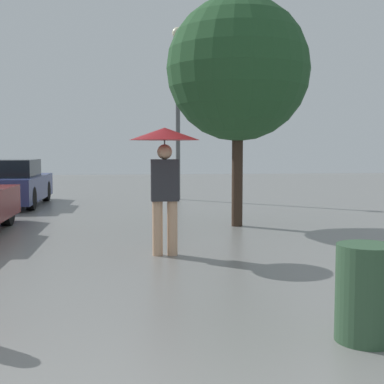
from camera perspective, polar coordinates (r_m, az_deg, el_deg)
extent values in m
cylinder|color=tan|center=(7.66, -3.70, -3.88)|extent=(0.15, 0.15, 0.79)
cylinder|color=tan|center=(7.67, -2.11, -3.86)|extent=(0.15, 0.15, 0.79)
cube|color=#2D2D33|center=(7.59, -2.92, 1.27)|extent=(0.39, 0.23, 0.59)
sphere|color=tan|center=(7.58, -2.94, 4.30)|extent=(0.21, 0.21, 0.21)
cylinder|color=#515456|center=(7.58, -2.93, 3.19)|extent=(0.02, 0.02, 0.63)
cone|color=maroon|center=(7.58, -2.94, 6.22)|extent=(1.00, 1.00, 0.17)
cylinder|color=black|center=(11.24, -19.10, -1.76)|extent=(0.18, 0.64, 0.64)
cube|color=navy|center=(15.14, -18.91, 0.42)|extent=(1.73, 3.82, 0.63)
cube|color=black|center=(14.92, -19.12, 2.43)|extent=(1.47, 1.72, 0.45)
cylinder|color=black|center=(16.17, -15.30, 0.10)|extent=(0.18, 0.58, 0.58)
cylinder|color=black|center=(13.84, -16.78, -0.68)|extent=(0.18, 0.58, 0.58)
cylinder|color=#38281E|center=(10.53, 4.86, 2.57)|extent=(0.21, 0.21, 2.30)
sphere|color=#234C28|center=(10.63, 4.93, 12.92)|extent=(2.77, 2.77, 2.77)
cylinder|color=#515456|center=(16.06, -1.51, 7.80)|extent=(0.13, 0.13, 4.82)
sphere|color=beige|center=(16.39, -1.53, 16.60)|extent=(0.34, 0.34, 0.34)
cylinder|color=#2D4C33|center=(4.51, 18.09, -10.21)|extent=(0.48, 0.48, 0.78)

